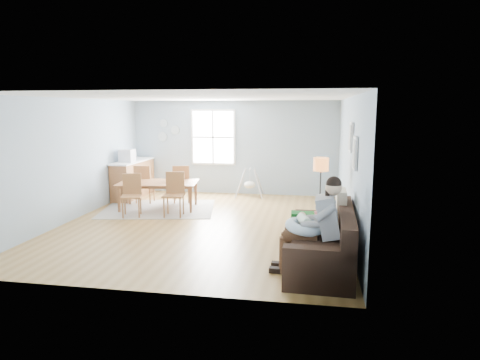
% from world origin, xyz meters
% --- Properties ---
extents(room, '(8.40, 9.40, 3.90)m').
position_xyz_m(room, '(0.00, 0.00, 2.42)').
color(room, olive).
extents(window, '(1.32, 0.08, 1.62)m').
position_xyz_m(window, '(-0.60, 3.46, 1.65)').
color(window, silver).
rests_on(window, room).
extents(pictures, '(0.05, 1.34, 0.74)m').
position_xyz_m(pictures, '(2.97, -1.05, 1.85)').
color(pictures, silver).
rests_on(pictures, room).
extents(wall_plates, '(0.67, 0.02, 0.66)m').
position_xyz_m(wall_plates, '(-2.00, 3.47, 1.83)').
color(wall_plates, '#97AFB6').
rests_on(wall_plates, room).
extents(sofa, '(1.06, 2.32, 0.92)m').
position_xyz_m(sofa, '(2.52, -2.08, 0.33)').
color(sofa, black).
rests_on(sofa, room).
extents(green_throw, '(1.07, 0.92, 0.04)m').
position_xyz_m(green_throw, '(2.45, -1.32, 0.59)').
color(green_throw, '#135524').
rests_on(green_throw, sofa).
extents(beige_pillow, '(0.16, 0.57, 0.57)m').
position_xyz_m(beige_pillow, '(2.77, -1.49, 0.85)').
color(beige_pillow, beige).
rests_on(beige_pillow, sofa).
extents(father, '(1.06, 0.50, 1.50)m').
position_xyz_m(father, '(2.36, -2.40, 0.80)').
color(father, gray).
rests_on(father, sofa).
extents(nursing_pillow, '(0.68, 0.67, 0.24)m').
position_xyz_m(nursing_pillow, '(2.19, -2.40, 0.71)').
color(nursing_pillow, silver).
rests_on(nursing_pillow, father).
extents(infant, '(0.24, 0.43, 0.16)m').
position_xyz_m(infant, '(2.18, -2.36, 0.82)').
color(infant, silver).
rests_on(infant, nursing_pillow).
extents(toddler, '(0.57, 0.31, 0.87)m').
position_xyz_m(toddler, '(2.44, -1.86, 0.77)').
color(toddler, white).
rests_on(toddler, sofa).
extents(floor_lamp, '(0.30, 0.30, 1.49)m').
position_xyz_m(floor_lamp, '(2.45, -0.01, 1.24)').
color(floor_lamp, black).
rests_on(floor_lamp, room).
extents(storage_cube, '(0.59, 0.55, 0.55)m').
position_xyz_m(storage_cube, '(2.69, -1.66, 0.27)').
color(storage_cube, white).
rests_on(storage_cube, room).
extents(rug, '(3.02, 2.51, 0.01)m').
position_xyz_m(rug, '(-1.47, 1.19, 0.01)').
color(rug, gray).
rests_on(rug, room).
extents(dining_table, '(2.05, 1.33, 0.68)m').
position_xyz_m(dining_table, '(-1.47, 1.19, 0.34)').
color(dining_table, brown).
rests_on(dining_table, rug).
extents(chair_sw, '(0.55, 0.55, 0.99)m').
position_xyz_m(chair_sw, '(-1.83, 0.45, 0.57)').
color(chair_sw, '#955B33').
rests_on(chair_sw, rug).
extents(chair_se, '(0.51, 0.51, 1.02)m').
position_xyz_m(chair_se, '(-0.86, 0.64, 0.59)').
color(chair_se, '#955B33').
rests_on(chair_se, rug).
extents(chair_nw, '(0.49, 0.49, 1.01)m').
position_xyz_m(chair_nw, '(-2.08, 1.75, 0.58)').
color(chair_nw, '#955B33').
rests_on(chair_nw, rug).
extents(chair_ne, '(0.56, 0.56, 1.01)m').
position_xyz_m(chair_ne, '(-1.11, 1.94, 0.58)').
color(chair_ne, '#955B33').
rests_on(chair_ne, rug).
extents(counter, '(0.59, 1.87, 1.04)m').
position_xyz_m(counter, '(-2.70, 2.50, 0.53)').
color(counter, brown).
rests_on(counter, room).
extents(monitor, '(0.37, 0.35, 0.34)m').
position_xyz_m(monitor, '(-2.69, 2.15, 1.21)').
color(monitor, silver).
rests_on(monitor, counter).
extents(baby_swing, '(0.83, 0.84, 0.80)m').
position_xyz_m(baby_swing, '(0.54, 3.10, 0.36)').
color(baby_swing, silver).
rests_on(baby_swing, room).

